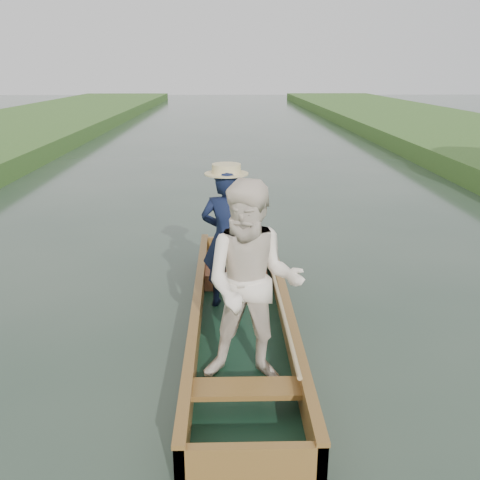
{
  "coord_description": "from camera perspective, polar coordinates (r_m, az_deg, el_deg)",
  "views": [
    {
      "loc": [
        -0.16,
        -5.61,
        2.95
      ],
      "look_at": [
        0.0,
        0.6,
        0.95
      ],
      "focal_mm": 40.0,
      "sensor_mm": 36.0,
      "label": 1
    }
  ],
  "objects": [
    {
      "name": "ground",
      "position": [
        6.34,
        0.14,
        -9.88
      ],
      "size": [
        120.0,
        120.0,
        0.0
      ],
      "primitive_type": "plane",
      "color": "#283D30",
      "rests_on": "ground"
    },
    {
      "name": "punt",
      "position": [
        5.74,
        0.3,
        -4.8
      ],
      "size": [
        1.15,
        5.0,
        2.04
      ],
      "color": "black",
      "rests_on": "ground"
    },
    {
      "name": "trees_far",
      "position": [
        9.95,
        3.69,
        14.85
      ],
      "size": [
        21.24,
        5.2,
        4.34
      ],
      "color": "#47331E",
      "rests_on": "ground"
    }
  ]
}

